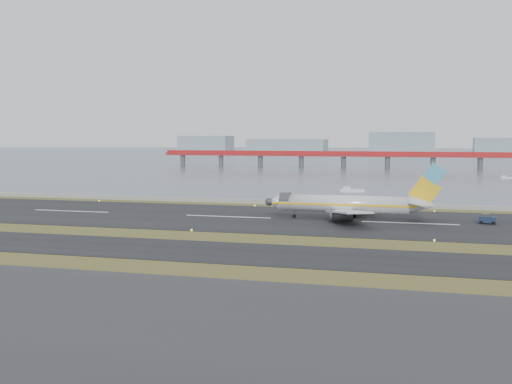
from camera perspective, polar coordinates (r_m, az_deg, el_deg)
ground at (r=117.09m, az=-7.09°, el=-4.02°), size 1000.00×1000.00×0.00m
taxiway_strip at (r=106.27m, az=-9.59°, el=-4.96°), size 1000.00×18.00×0.10m
runway_strip at (r=144.94m, az=-2.52°, el=-2.22°), size 1000.00×45.00×0.10m
seawall at (r=173.47m, az=0.56°, el=-0.87°), size 1000.00×2.50×1.00m
bay_water at (r=568.72m, az=11.06°, el=3.10°), size 1400.00×800.00×1.30m
red_pier at (r=357.69m, az=11.62°, el=3.17°), size 260.00×5.00×10.20m
far_shoreline at (r=727.44m, az=13.14°, el=3.95°), size 1400.00×80.00×60.50m
airliner at (r=140.78m, az=8.40°, el=-1.09°), size 38.52×32.89×12.80m
pushback_tug at (r=141.53m, az=19.85°, el=-2.28°), size 3.62×2.36×2.20m
workboat_near at (r=210.29m, az=8.45°, el=0.14°), size 8.28×4.36×1.92m
workboat_far at (r=292.51m, az=21.35°, el=1.19°), size 6.31×4.21×1.47m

